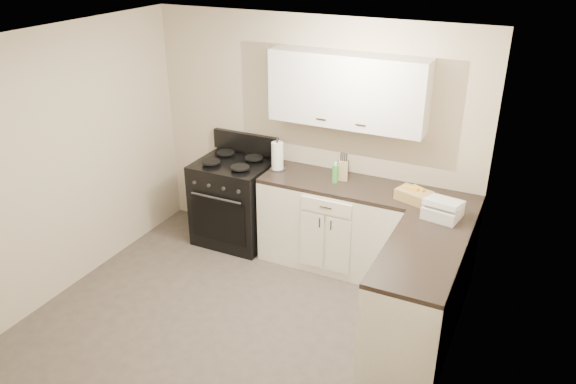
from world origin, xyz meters
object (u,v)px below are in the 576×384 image
at_px(paper_towel, 277,156).
at_px(wicker_basket, 414,195).
at_px(stove, 235,203).
at_px(countertop_grill, 442,212).
at_px(knife_block, 343,170).

distance_m(paper_towel, wicker_basket, 1.48).
bearing_deg(wicker_basket, paper_towel, 175.46).
height_order(stove, wicker_basket, wicker_basket).
bearing_deg(paper_towel, countertop_grill, -10.83).
bearing_deg(paper_towel, stove, -173.95).
bearing_deg(wicker_basket, knife_block, 167.90).
bearing_deg(countertop_grill, stove, -177.80).
height_order(knife_block, wicker_basket, knife_block).
height_order(paper_towel, wicker_basket, paper_towel).
bearing_deg(knife_block, paper_towel, 164.54).
relative_size(paper_towel, countertop_grill, 1.00).
distance_m(knife_block, countertop_grill, 1.14).
bearing_deg(stove, countertop_grill, -7.11).
distance_m(stove, wicker_basket, 2.06).
bearing_deg(stove, wicker_basket, -1.80).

